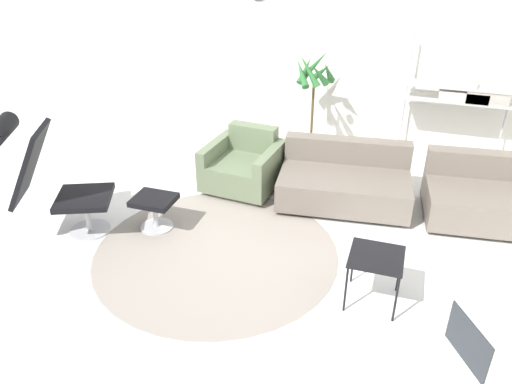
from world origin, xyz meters
name	(u,v)px	position (x,y,z in m)	size (l,w,h in m)	color
ground_plane	(225,234)	(0.00, 0.00, 0.00)	(12.00, 12.00, 0.00)	white
wall_back	(294,48)	(0.00, 2.81, 1.40)	(12.00, 0.09, 2.80)	silver
round_rug	(216,252)	(0.04, -0.33, 0.00)	(2.51, 2.51, 0.01)	gray
lounge_chair	(43,170)	(-1.76, -0.54, 0.77)	(1.16, 0.90, 1.32)	#BCBCC1
ottoman	(155,206)	(-0.77, -0.10, 0.28)	(0.44, 0.38, 0.38)	#BCBCC1
armchair_red	(244,167)	(-0.17, 1.11, 0.27)	(0.94, 0.92, 0.73)	silver
couch_low	(344,183)	(1.10, 1.12, 0.25)	(1.61, 1.08, 0.69)	black
couch_second	(481,199)	(2.63, 1.23, 0.25)	(1.31, 1.05, 0.69)	black
side_table	(376,261)	(1.64, -0.58, 0.44)	(0.46, 0.46, 0.49)	black
crt_television	(497,340)	(2.59, -1.07, 0.28)	(0.70, 0.73, 0.52)	beige
potted_plant	(312,107)	(0.42, 2.31, 0.74)	(0.57, 0.55, 1.48)	silver
shelf_unit	(467,93)	(2.37, 2.52, 1.07)	(1.34, 0.28, 1.75)	#BCBCC1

